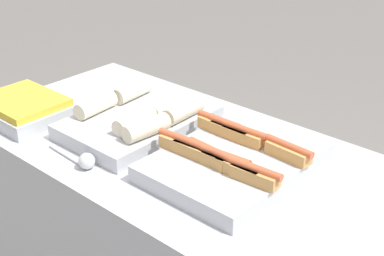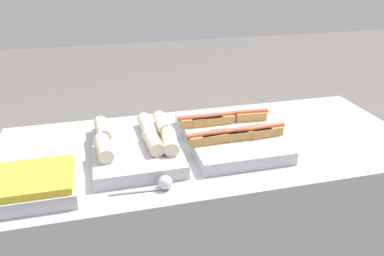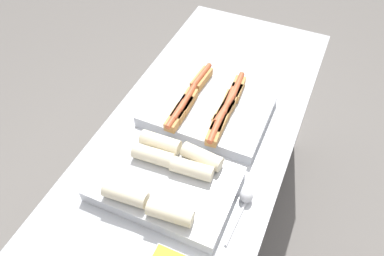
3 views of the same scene
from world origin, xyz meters
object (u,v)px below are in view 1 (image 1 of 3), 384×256
tray_hotdogs (233,159)px  serving_spoon_near (84,160)px  tray_wraps (140,119)px  tray_side_front (24,108)px

tray_hotdogs → serving_spoon_near: size_ratio=2.31×
tray_wraps → serving_spoon_near: (0.05, -0.27, -0.02)m
tray_side_front → tray_hotdogs: bearing=14.8°
tray_hotdogs → tray_wraps: tray_wraps is taller
serving_spoon_near → tray_wraps: bearing=100.4°
tray_side_front → serving_spoon_near: (0.41, -0.07, -0.01)m
tray_wraps → tray_side_front: 0.41m
tray_wraps → serving_spoon_near: tray_wraps is taller
tray_hotdogs → serving_spoon_near: bearing=-141.1°
tray_side_front → serving_spoon_near: size_ratio=1.40×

